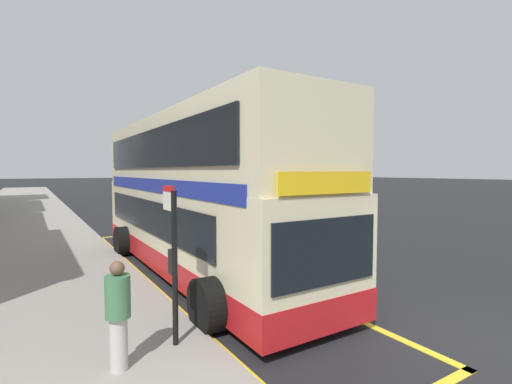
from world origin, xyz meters
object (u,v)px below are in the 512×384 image
double_decker_bus (194,200)px  parked_car_navy_far (125,190)px  pedestrian_waiting_near_sign (118,312)px  bus_stop_sign (173,250)px  parked_car_white_ahead (176,200)px

double_decker_bus → parked_car_navy_far: size_ratio=2.65×
pedestrian_waiting_near_sign → bus_stop_sign: bearing=22.3°
bus_stop_sign → parked_car_white_ahead: (7.27, 20.21, -0.85)m
double_decker_bus → bus_stop_sign: bearing=-116.3°
parked_car_white_ahead → pedestrian_waiting_near_sign: bearing=-112.3°
parked_car_white_ahead → parked_car_navy_far: bearing=89.5°
bus_stop_sign → parked_car_navy_far: bearing=78.8°
bus_stop_sign → pedestrian_waiting_near_sign: size_ratio=1.65×
double_decker_bus → parked_car_white_ahead: (5.14, 15.91, -1.27)m
double_decker_bus → parked_car_white_ahead: bearing=72.1°
double_decker_bus → bus_stop_sign: double_decker_bus is taller
parked_car_white_ahead → bus_stop_sign: bearing=-110.3°
bus_stop_sign → pedestrian_waiting_near_sign: bus_stop_sign is taller
bus_stop_sign → parked_car_white_ahead: size_ratio=0.60×
parked_car_navy_far → pedestrian_waiting_near_sign: bearing=-99.6°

